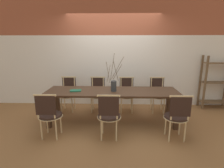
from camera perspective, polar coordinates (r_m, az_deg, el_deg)
ground_plane at (r=4.04m, az=-0.00°, el=-12.31°), size 16.00×16.00×0.00m
wall_rear at (r=4.88m, az=0.43°, el=11.57°), size 12.00×0.06×3.20m
dining_table at (r=3.81m, az=-0.00°, el=-3.55°), size 2.85×0.81×0.73m
chair_near_leftend at (r=3.44m, az=-19.79°, el=-9.10°), size 0.44×0.44×0.89m
chair_near_left at (r=3.21m, az=-0.98°, el=-9.89°), size 0.44×0.44×0.89m
chair_near_center at (r=3.38m, az=20.45°, el=-9.51°), size 0.44×0.44×0.89m
chair_far_leftend at (r=4.69m, az=-14.11°, el=-2.76°), size 0.44×0.44×0.89m
chair_far_left at (r=4.55m, az=-4.77°, el=-2.91°), size 0.44×0.44×0.89m
chair_far_center at (r=4.52m, az=4.79°, el=-2.99°), size 0.44×0.44×0.89m
chair_far_right at (r=4.64m, az=14.64°, el=-2.98°), size 0.44×0.44×0.89m
vase_centerpiece at (r=3.72m, az=0.54°, el=-0.39°), size 0.38×0.38×0.80m
book_stack at (r=3.83m, az=-11.79°, el=-2.12°), size 0.25×0.18×0.02m
shelving_rack at (r=5.45m, az=30.81°, el=0.44°), size 0.75×0.33×1.43m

